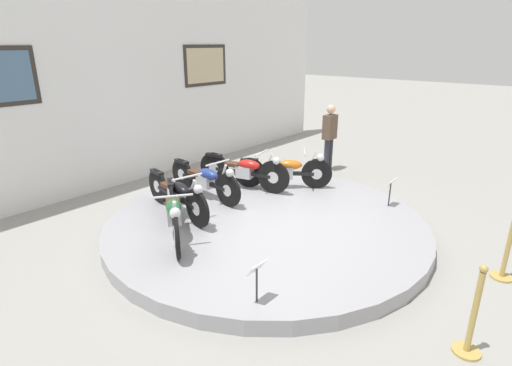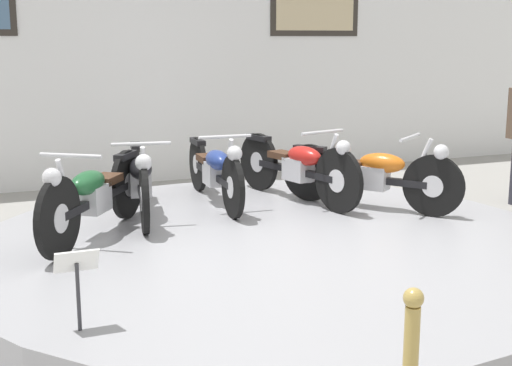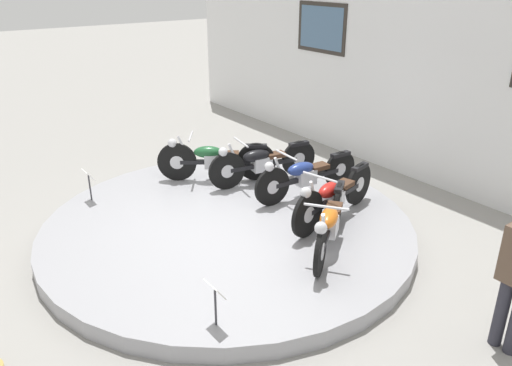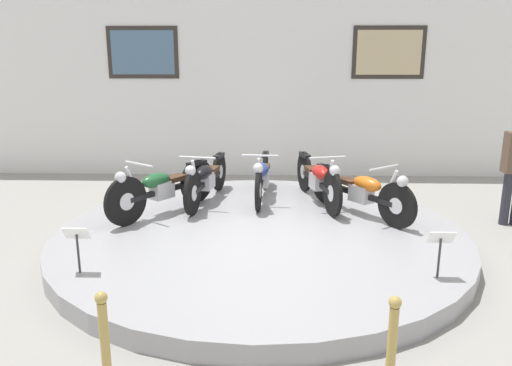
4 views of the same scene
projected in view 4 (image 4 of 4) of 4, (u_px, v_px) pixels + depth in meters
ground_plane at (260, 246)px, 6.54m from camera, size 60.00×60.00×0.00m
display_platform at (260, 238)px, 6.52m from camera, size 5.30×5.30×0.22m
back_wall at (265, 64)px, 9.87m from camera, size 14.00×0.22×4.47m
motorcycle_green at (162, 187)px, 7.06m from camera, size 1.22×1.67×0.81m
motorcycle_black at (206, 178)px, 7.62m from camera, size 0.55×1.96×0.79m
motorcycle_blue at (262, 175)px, 7.82m from camera, size 0.54×1.96×0.78m
motorcycle_red at (318, 178)px, 7.57m from camera, size 0.62×1.97×0.80m
motorcycle_orange at (362, 190)px, 6.98m from camera, size 1.21×1.61×0.78m
info_placard_front_left at (77, 240)px, 5.14m from camera, size 0.26×0.11×0.51m
info_placard_front_centre at (440, 244)px, 5.03m from camera, size 0.26×0.11×0.51m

